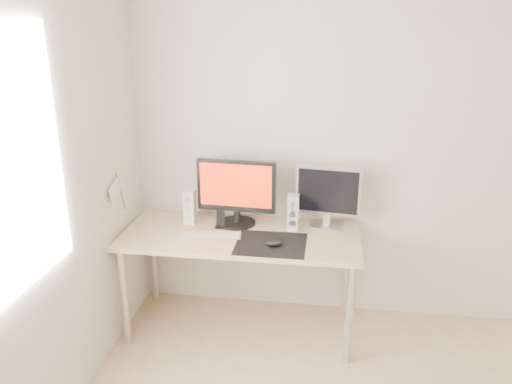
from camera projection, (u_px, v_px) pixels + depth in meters
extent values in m
plane|color=silver|center=(382.00, 151.00, 3.42)|extent=(3.50, 0.00, 3.50)
cube|color=black|center=(271.00, 244.00, 3.21)|extent=(0.45, 0.40, 0.00)
ellipsoid|color=black|center=(274.00, 243.00, 3.17)|extent=(0.10, 0.06, 0.04)
cube|color=#D1B587|center=(240.00, 236.00, 3.37)|extent=(1.60, 0.70, 0.03)
cylinder|color=silver|center=(124.00, 297.00, 3.32)|extent=(0.05, 0.05, 0.70)
cylinder|color=silver|center=(349.00, 315.00, 3.12)|extent=(0.05, 0.05, 0.70)
cylinder|color=silver|center=(154.00, 258.00, 3.87)|extent=(0.05, 0.05, 0.70)
cylinder|color=silver|center=(347.00, 271.00, 3.66)|extent=(0.05, 0.05, 0.70)
cylinder|color=black|center=(237.00, 223.00, 3.53)|extent=(0.27, 0.27, 0.02)
cylinder|color=black|center=(237.00, 214.00, 3.51)|extent=(0.05, 0.05, 0.12)
cube|color=black|center=(236.00, 186.00, 3.43)|extent=(0.55, 0.08, 0.36)
cube|color=#FE380D|center=(235.00, 186.00, 3.41)|extent=(0.50, 0.03, 0.30)
cube|color=#BABABC|center=(327.00, 225.00, 3.49)|extent=(0.24, 0.19, 0.01)
cube|color=silver|center=(327.00, 218.00, 3.47)|extent=(0.05, 0.05, 0.10)
cube|color=#B6B7B9|center=(328.00, 191.00, 3.40)|extent=(0.45, 0.10, 0.34)
cube|color=black|center=(328.00, 192.00, 3.38)|extent=(0.41, 0.06, 0.30)
cube|color=white|center=(190.00, 207.00, 3.51)|extent=(0.08, 0.09, 0.24)
cylinder|color=silver|center=(189.00, 218.00, 3.50)|extent=(0.05, 0.01, 0.05)
cylinder|color=#AAAAAC|center=(188.00, 209.00, 3.47)|extent=(0.05, 0.01, 0.05)
cylinder|color=#ACACAE|center=(188.00, 200.00, 3.45)|extent=(0.05, 0.01, 0.05)
cube|color=silver|center=(293.00, 212.00, 3.42)|extent=(0.08, 0.09, 0.24)
cylinder|color=#ABABAD|center=(292.00, 223.00, 3.40)|extent=(0.05, 0.01, 0.05)
cylinder|color=#ACACAE|center=(293.00, 214.00, 3.38)|extent=(0.05, 0.01, 0.05)
cylinder|color=silver|center=(293.00, 205.00, 3.35)|extent=(0.05, 0.01, 0.05)
cube|color=silver|center=(210.00, 235.00, 3.33)|extent=(0.43, 0.16, 0.01)
cube|color=silver|center=(210.00, 234.00, 3.33)|extent=(0.41, 0.15, 0.01)
cube|color=black|center=(221.00, 226.00, 3.47)|extent=(0.07, 0.06, 0.02)
cube|color=black|center=(221.00, 218.00, 3.45)|extent=(0.06, 0.03, 0.12)
cylinder|color=#A57F54|center=(121.00, 191.00, 3.31)|extent=(0.01, 0.10, 0.29)
cube|color=white|center=(115.00, 190.00, 3.21)|extent=(0.00, 0.19, 0.15)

